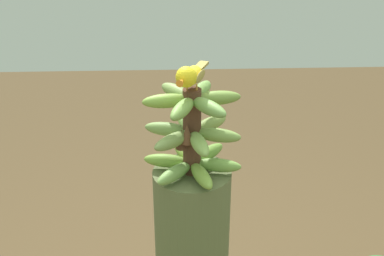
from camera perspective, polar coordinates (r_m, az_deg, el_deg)
name	(u,v)px	position (r m, az deg, el deg)	size (l,w,h in m)	color
banana_bunch	(192,132)	(1.47, -0.03, -0.48)	(0.30, 0.30, 0.27)	#4C2D1E
perched_bird	(190,76)	(1.38, -0.26, 5.92)	(0.10, 0.21, 0.08)	#C68933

